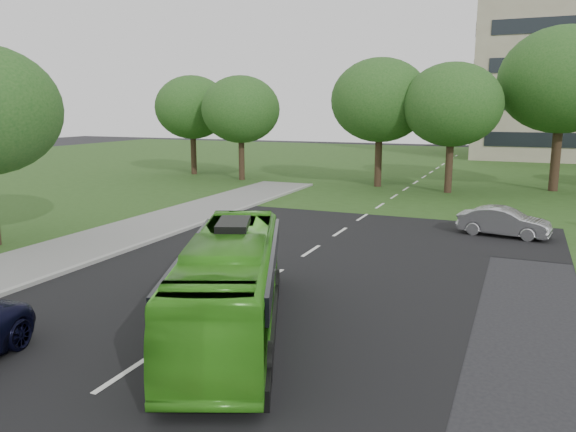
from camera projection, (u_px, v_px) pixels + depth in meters
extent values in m
plane|color=black|center=(246.00, 294.00, 18.08)|extent=(160.00, 160.00, 0.00)
cube|color=black|center=(387.00, 201.00, 36.17)|extent=(14.00, 120.00, 0.01)
cube|color=black|center=(362.00, 217.00, 30.74)|extent=(80.00, 12.00, 0.01)
cube|color=silver|center=(367.00, 214.00, 31.64)|extent=(0.15, 90.00, 0.01)
cube|color=#284918|center=(442.00, 165.00, 58.78)|extent=(120.00, 60.00, 0.01)
cube|color=black|center=(481.00, 55.00, 71.05)|extent=(0.10, 18.40, 23.00)
cylinder|color=black|center=(242.00, 161.00, 46.59)|extent=(0.49, 0.49, 3.23)
ellipsoid|color=#1B4C19|center=(241.00, 109.00, 45.80)|extent=(6.42, 6.42, 5.46)
cylinder|color=black|center=(378.00, 163.00, 42.57)|extent=(0.53, 0.53, 3.56)
ellipsoid|color=#1B4C19|center=(380.00, 100.00, 41.68)|extent=(7.31, 7.31, 6.22)
cylinder|color=black|center=(449.00, 169.00, 39.48)|extent=(0.51, 0.51, 3.42)
ellipsoid|color=#1B4C19|center=(452.00, 105.00, 38.64)|extent=(6.79, 6.79, 5.78)
cylinder|color=black|center=(555.00, 161.00, 40.21)|extent=(0.65, 0.65, 4.34)
ellipsoid|color=#1B4C19|center=(563.00, 80.00, 39.14)|extent=(8.73, 8.73, 7.42)
cylinder|color=black|center=(194.00, 156.00, 50.57)|extent=(0.50, 0.50, 3.35)
ellipsoid|color=#1B4C19|center=(192.00, 107.00, 49.76)|extent=(6.56, 6.56, 5.58)
imported|color=green|center=(231.00, 283.00, 14.94)|extent=(5.65, 9.59, 2.64)
imported|color=#A5A5AA|center=(504.00, 222.00, 26.20)|extent=(4.27, 2.04, 1.35)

